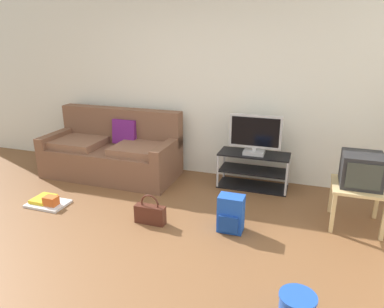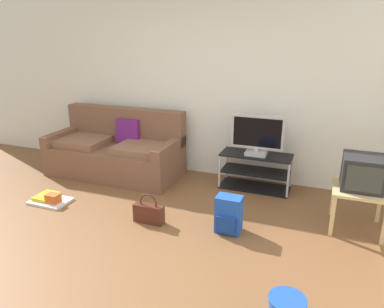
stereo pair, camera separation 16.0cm
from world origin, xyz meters
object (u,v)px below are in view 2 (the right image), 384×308
flat_tv (257,136)px  handbag (149,213)px  backpack (229,215)px  floor_tray (50,199)px  crt_tv (363,172)px  side_table (359,195)px  couch (117,151)px  tv_stand (255,171)px

flat_tv → handbag: size_ratio=1.99×
backpack → floor_tray: bearing=168.7°
crt_tv → side_table: bearing=-90.0°
handbag → flat_tv: bearing=55.9°
flat_tv → couch: bearing=-175.3°
couch → flat_tv: size_ratio=2.84×
flat_tv → side_table: (1.22, -0.65, -0.35)m
crt_tv → floor_tray: size_ratio=0.87×
flat_tv → handbag: (-0.91, -1.34, -0.63)m
couch → crt_tv: couch is taller
side_table → couch: bearing=171.6°
couch → side_table: (3.27, -0.49, 0.05)m
flat_tv → side_table: bearing=-28.1°
crt_tv → handbag: (-2.13, -0.70, -0.52)m
handbag → floor_tray: bearing=-179.9°
tv_stand → flat_tv: bearing=-90.0°
couch → crt_tv: size_ratio=4.70×
side_table → floor_tray: side_table is taller
backpack → handbag: bearing=173.8°
side_table → backpack: 1.39m
tv_stand → flat_tv: size_ratio=1.37×
crt_tv → backpack: (-1.25, -0.57, -0.44)m
backpack → handbag: (-0.88, -0.13, -0.08)m
tv_stand → side_table: bearing=-28.9°
tv_stand → backpack: 1.23m
backpack → handbag: 0.89m
tv_stand → handbag: 1.64m
floor_tray → flat_tv: bearing=30.3°
flat_tv → backpack: flat_tv is taller
crt_tv → tv_stand: bearing=151.6°
flat_tv → crt_tv: bearing=-27.5°
side_table → backpack: size_ratio=1.35×
crt_tv → backpack: size_ratio=1.03×
tv_stand → handbag: size_ratio=2.72×
backpack → tv_stand: bearing=74.0°
handbag → side_table: bearing=17.8°
flat_tv → floor_tray: (-2.29, -1.34, -0.70)m
couch → handbag: (1.14, -1.17, -0.22)m
tv_stand → floor_tray: (-2.29, -1.36, -0.20)m
handbag → tv_stand: bearing=56.4°
tv_stand → flat_tv: flat_tv is taller
tv_stand → backpack: bearing=-91.4°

